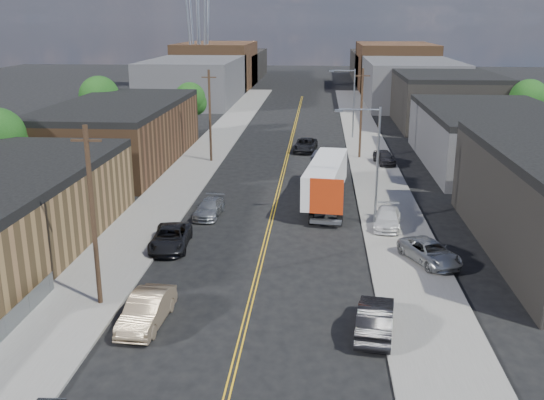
% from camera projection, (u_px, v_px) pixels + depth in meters
% --- Properties ---
extents(ground, '(260.00, 260.00, 0.00)m').
position_uv_depth(ground, '(292.00, 138.00, 80.52)').
color(ground, black).
rests_on(ground, ground).
extents(centerline, '(0.32, 120.00, 0.01)m').
position_uv_depth(centerline, '(285.00, 163.00, 66.19)').
color(centerline, gold).
rests_on(centerline, ground).
extents(sidewalk_left, '(5.00, 140.00, 0.15)m').
position_uv_depth(sidewalk_left, '(200.00, 161.00, 66.89)').
color(sidewalk_left, slate).
rests_on(sidewalk_left, ground).
extents(sidewalk_right, '(5.00, 140.00, 0.15)m').
position_uv_depth(sidewalk_right, '(373.00, 164.00, 65.46)').
color(sidewalk_right, slate).
rests_on(sidewalk_right, ground).
extents(warehouse_brown, '(12.00, 26.00, 6.60)m').
position_uv_depth(warehouse_brown, '(120.00, 133.00, 65.65)').
color(warehouse_brown, '#4C321E').
rests_on(warehouse_brown, ground).
extents(industrial_right_b, '(14.00, 24.00, 6.10)m').
position_uv_depth(industrial_right_b, '(492.00, 137.00, 64.62)').
color(industrial_right_b, '#3B3B3E').
rests_on(industrial_right_b, ground).
extents(industrial_right_c, '(14.00, 22.00, 7.60)m').
position_uv_depth(industrial_right_c, '(445.00, 99.00, 89.24)').
color(industrial_right_c, black).
rests_on(industrial_right_c, ground).
extents(skyline_left_a, '(16.00, 30.00, 8.00)m').
position_uv_depth(skyline_left_a, '(195.00, 80.00, 114.31)').
color(skyline_left_a, '#3B3B3E').
rests_on(skyline_left_a, ground).
extents(skyline_right_a, '(16.00, 30.00, 8.00)m').
position_uv_depth(skyline_right_a, '(410.00, 82.00, 111.30)').
color(skyline_right_a, '#3B3B3E').
rests_on(skyline_right_a, ground).
extents(skyline_left_b, '(16.00, 26.00, 10.00)m').
position_uv_depth(skyline_left_b, '(217.00, 65.00, 137.90)').
color(skyline_left_b, '#4C321E').
rests_on(skyline_left_b, ground).
extents(skyline_right_b, '(16.00, 26.00, 10.00)m').
position_uv_depth(skyline_right_b, '(394.00, 66.00, 134.89)').
color(skyline_right_b, '#4C321E').
rests_on(skyline_right_b, ground).
extents(skyline_left_c, '(16.00, 40.00, 7.00)m').
position_uv_depth(skyline_left_c, '(230.00, 66.00, 157.43)').
color(skyline_left_c, black).
rests_on(skyline_left_c, ground).
extents(skyline_right_c, '(16.00, 40.00, 7.00)m').
position_uv_depth(skyline_right_c, '(385.00, 67.00, 154.42)').
color(skyline_right_c, black).
rests_on(skyline_right_c, ground).
extents(streetlight_near, '(3.39, 0.25, 9.00)m').
position_uv_depth(streetlight_near, '(372.00, 156.00, 45.00)').
color(streetlight_near, gray).
rests_on(streetlight_near, ground).
extents(streetlight_far, '(3.39, 0.25, 9.00)m').
position_uv_depth(streetlight_far, '(351.00, 98.00, 78.42)').
color(streetlight_far, gray).
rests_on(streetlight_far, ground).
extents(utility_pole_left_near, '(1.60, 0.26, 10.00)m').
position_uv_depth(utility_pole_left_near, '(93.00, 216.00, 31.91)').
color(utility_pole_left_near, black).
rests_on(utility_pole_left_near, ground).
extents(utility_pole_left_far, '(1.60, 0.26, 10.00)m').
position_uv_depth(utility_pole_left_far, '(210.00, 115.00, 65.34)').
color(utility_pole_left_far, black).
rests_on(utility_pole_left_far, ground).
extents(utility_pole_right, '(1.60, 0.26, 10.00)m').
position_uv_depth(utility_pole_right, '(361.00, 113.00, 66.97)').
color(utility_pole_right, black).
rests_on(utility_pole_right, ground).
extents(tree_left_mid, '(5.10, 5.04, 8.37)m').
position_uv_depth(tree_left_mid, '(100.00, 99.00, 75.98)').
color(tree_left_mid, black).
rests_on(tree_left_mid, ground).
extents(tree_left_far, '(4.35, 4.20, 6.97)m').
position_uv_depth(tree_left_far, '(190.00, 100.00, 82.17)').
color(tree_left_far, black).
rests_on(tree_left_far, ground).
extents(tree_right_far, '(4.85, 4.76, 7.91)m').
position_uv_depth(tree_right_far, '(529.00, 101.00, 76.78)').
color(tree_right_far, black).
rests_on(tree_right_far, ground).
extents(semi_truck, '(3.91, 14.94, 3.84)m').
position_uv_depth(semi_truck, '(326.00, 176.00, 51.85)').
color(semi_truck, silver).
rests_on(semi_truck, ground).
extents(car_left_b, '(2.04, 5.10, 1.65)m').
position_uv_depth(car_left_b, '(147.00, 310.00, 31.00)').
color(car_left_b, '#877258').
rests_on(car_left_b, ground).
extents(car_left_c, '(2.86, 5.50, 1.48)m').
position_uv_depth(car_left_c, '(171.00, 238.00, 41.48)').
color(car_left_c, black).
rests_on(car_left_c, ground).
extents(car_left_d, '(2.18, 4.76, 1.35)m').
position_uv_depth(car_left_d, '(209.00, 208.00, 48.23)').
color(car_left_d, gray).
rests_on(car_left_d, ground).
extents(car_right_oncoming, '(2.38, 5.16, 1.64)m').
position_uv_depth(car_right_oncoming, '(375.00, 318.00, 30.13)').
color(car_right_oncoming, black).
rests_on(car_right_oncoming, ground).
extents(car_right_lot_a, '(4.12, 5.44, 1.37)m').
position_uv_depth(car_right_lot_a, '(430.00, 252.00, 38.65)').
color(car_right_lot_a, gray).
rests_on(car_right_lot_a, sidewalk_right).
extents(car_right_lot_b, '(2.50, 4.87, 1.35)m').
position_uv_depth(car_right_lot_b, '(387.00, 218.00, 45.29)').
color(car_right_lot_b, silver).
rests_on(car_right_lot_b, sidewalk_right).
extents(car_right_lot_c, '(2.47, 4.55, 1.47)m').
position_uv_depth(car_right_lot_c, '(384.00, 157.00, 65.06)').
color(car_right_lot_c, black).
rests_on(car_right_lot_c, sidewalk_right).
extents(car_ahead_truck, '(2.97, 5.67, 1.52)m').
position_uv_depth(car_ahead_truck, '(305.00, 145.00, 71.90)').
color(car_ahead_truck, black).
rests_on(car_ahead_truck, ground).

